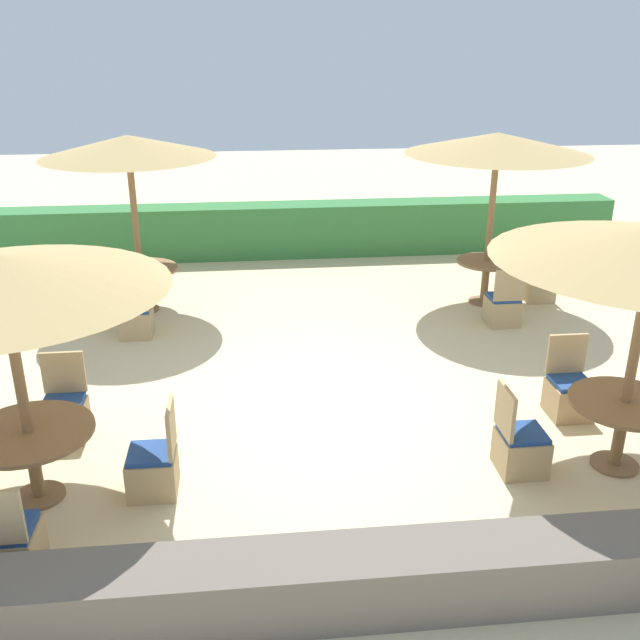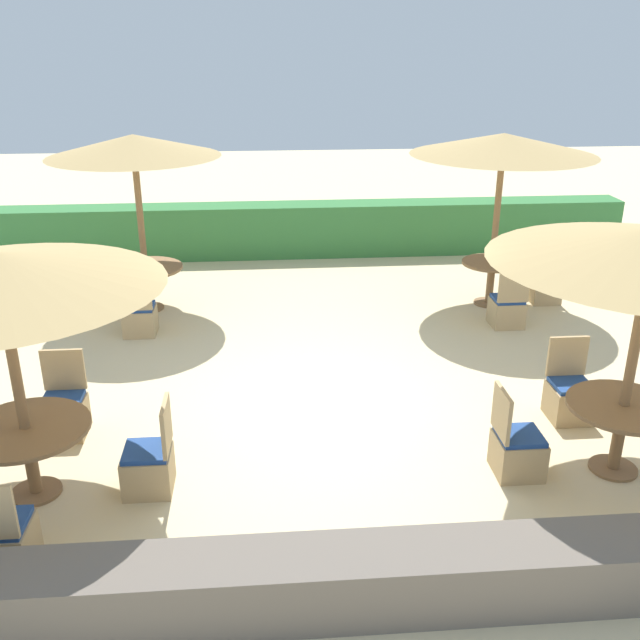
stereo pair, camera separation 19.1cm
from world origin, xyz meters
name	(u,v)px [view 1 (the left image)]	position (x,y,z in m)	size (l,w,h in m)	color
ground_plane	(325,410)	(0.00, 0.00, 0.00)	(40.00, 40.00, 0.00)	beige
hedge_row	(289,230)	(0.00, 6.37, 0.51)	(13.00, 0.70, 1.02)	#387A3D
stone_border	(372,579)	(0.00, -3.12, 0.27)	(10.00, 0.56, 0.53)	#6B6056
parasol_back_right	(498,144)	(3.00, 3.32, 2.56)	(2.82, 2.82, 2.73)	olive
round_table_back_right	(486,271)	(3.00, 3.32, 0.54)	(0.96, 0.96, 0.72)	olive
patio_chair_back_right_south	(503,308)	(2.97, 2.37, 0.26)	(0.46, 0.46, 0.93)	tan
patio_chair_back_right_east	(539,285)	(3.94, 3.35, 0.26)	(0.46, 0.46, 0.93)	tan
parasol_front_left	(0,273)	(-2.91, -1.40, 2.25)	(2.83, 2.83, 2.42)	olive
round_table_front_left	(30,443)	(-2.91, -1.40, 0.60)	(1.19, 1.19, 0.73)	olive
patio_chair_front_left_east	(154,468)	(-1.81, -1.42, 0.26)	(0.46, 0.46, 0.93)	tan
patio_chair_front_left_south	(9,547)	(-2.86, -2.44, 0.26)	(0.46, 0.46, 0.93)	tan
patio_chair_front_left_north	(65,415)	(-2.89, -0.29, 0.26)	(0.46, 0.46, 0.93)	tan
round_table_front_right	(623,415)	(2.82, -1.47, 0.59)	(1.10, 1.10, 0.75)	olive
patio_chair_front_right_north	(569,394)	(2.78, -0.40, 0.26)	(0.46, 0.46, 0.93)	tan
patio_chair_front_right_west	(520,447)	(1.80, -1.44, 0.26)	(0.46, 0.46, 0.93)	tan
parasol_back_left	(128,147)	(-2.52, 3.54, 2.57)	(2.57, 2.57, 2.74)	olive
round_table_back_left	(141,276)	(-2.52, 3.54, 0.57)	(1.17, 1.17, 0.71)	olive
patio_chair_back_left_west	(79,296)	(-3.52, 3.59, 0.26)	(0.46, 0.46, 0.93)	tan
patio_chair_back_left_south	(136,319)	(-2.49, 2.49, 0.26)	(0.46, 0.46, 0.93)	tan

